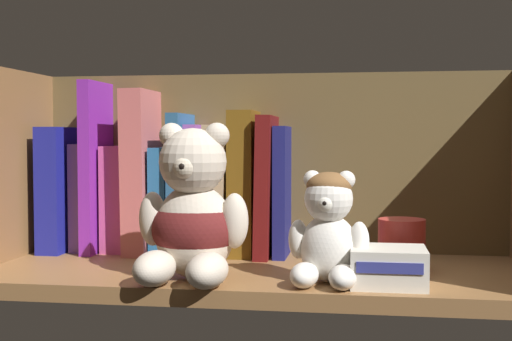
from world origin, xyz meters
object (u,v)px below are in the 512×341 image
object	(u,v)px
book_4	(147,171)
book_5	(168,199)
book_0	(67,188)
book_6	(185,183)
teddy_bear_smaller	(328,230)
small_product_box	(388,267)
book_8	(220,189)
book_2	(102,167)
book_7	(200,189)
book_3	(122,198)
book_1	(87,197)
book_11	(284,190)
book_10	(268,185)
pillar_candle	(402,244)
teddy_bear_larger	(193,218)
book_9	(246,182)

from	to	relation	value
book_4	book_5	xyz separation A→B (cm)	(3.27, 0.00, -4.08)
book_0	book_6	xyz separation A→B (cm)	(18.21, -0.00, 0.93)
teddy_bear_smaller	small_product_box	world-z (taller)	teddy_bear_smaller
book_4	book_8	distance (cm)	11.26
book_2	book_7	bearing A→B (deg)	-0.00
teddy_bear_smaller	book_3	bearing A→B (deg)	148.62
book_8	book_3	bearing A→B (deg)	180.00
book_3	book_7	world-z (taller)	book_7
book_1	book_2	bearing A→B (deg)	0.00
book_4	book_11	bearing A→B (deg)	-0.00
book_0	book_8	bearing A→B (deg)	-0.00
book_8	book_10	distance (cm)	6.99
book_6	book_8	world-z (taller)	book_6
book_4	book_6	bearing A→B (deg)	-0.00
pillar_candle	small_product_box	size ratio (longest dim) A/B	0.77
book_1	pillar_candle	size ratio (longest dim) A/B	2.45
book_7	teddy_bear_larger	size ratio (longest dim) A/B	1.00
book_9	small_product_box	world-z (taller)	book_9
book_3	book_9	world-z (taller)	book_9
teddy_bear_larger	pillar_candle	distance (cm)	26.65
book_2	book_7	world-z (taller)	book_2
book_1	book_5	bearing A→B (deg)	0.00
book_7	book_9	xyz separation A→B (cm)	(6.81, 0.00, 0.98)
book_6	book_11	size ratio (longest dim) A/B	1.10
book_4	pillar_candle	bearing A→B (deg)	-14.82
small_product_box	book_5	bearing A→B (deg)	147.63
book_3	book_6	distance (cm)	9.87
book_7	book_8	bearing A→B (deg)	0.00
book_1	book_10	size ratio (longest dim) A/B	0.80
book_1	small_product_box	size ratio (longest dim) A/B	1.88
book_1	book_7	world-z (taller)	book_7
book_4	book_2	bearing A→B (deg)	-180.00
book_6	book_2	bearing A→B (deg)	180.00
teddy_bear_larger	teddy_bear_smaller	distance (cm)	15.82
book_1	book_2	size ratio (longest dim) A/B	0.63
pillar_candle	book_1	bearing A→B (deg)	168.09
book_0	book_4	distance (cm)	12.70
teddy_bear_larger	small_product_box	world-z (taller)	teddy_bear_larger
book_2	book_3	xyz separation A→B (cm)	(3.02, 0.00, -4.63)
book_4	book_0	bearing A→B (deg)	180.00
teddy_bear_larger	book_3	bearing A→B (deg)	128.98
book_1	book_11	distance (cm)	29.45
book_2	teddy_bear_smaller	world-z (taller)	book_2
book_1	pillar_candle	distance (cm)	46.68
book_11	pillar_candle	world-z (taller)	book_11
book_8	book_9	xyz separation A→B (cm)	(3.81, -0.00, 1.01)
book_0	book_8	size ratio (longest dim) A/B	0.99
book_2	book_4	bearing A→B (deg)	0.00
book_10	teddy_bear_larger	xyz separation A→B (cm)	(-6.23, -19.18, -2.61)
book_11	small_product_box	xyz separation A→B (cm)	(14.02, -19.63, -6.93)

